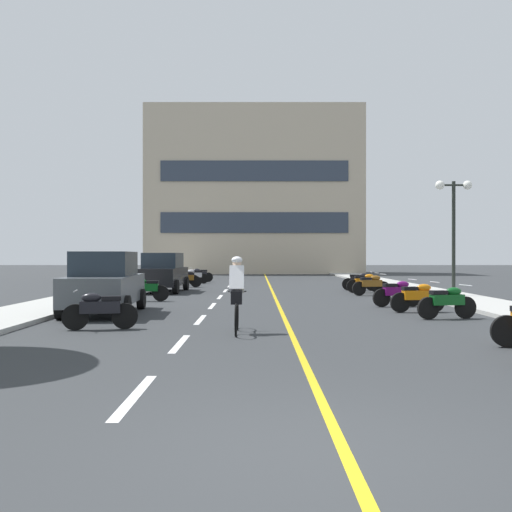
# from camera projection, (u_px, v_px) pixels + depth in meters

# --- Properties ---
(ground_plane) EXTENTS (140.00, 140.00, 0.00)m
(ground_plane) POSITION_uv_depth(u_px,v_px,m) (266.00, 292.00, 25.79)
(ground_plane) COLOR #2D3033
(curb_left) EXTENTS (2.40, 72.00, 0.12)m
(curb_left) POSITION_uv_depth(u_px,v_px,m) (126.00, 287.00, 28.78)
(curb_left) COLOR #A8A8A3
(curb_left) RESTS_ON ground
(curb_right) EXTENTS (2.40, 72.00, 0.12)m
(curb_right) POSITION_uv_depth(u_px,v_px,m) (404.00, 287.00, 28.80)
(curb_right) COLOR #A8A8A3
(curb_right) RESTS_ON ground
(lane_dash_0) EXTENTS (0.14, 2.20, 0.01)m
(lane_dash_0) POSITION_uv_depth(u_px,v_px,m) (134.00, 396.00, 6.78)
(lane_dash_0) COLOR silver
(lane_dash_0) RESTS_ON ground
(lane_dash_1) EXTENTS (0.14, 2.20, 0.01)m
(lane_dash_1) POSITION_uv_depth(u_px,v_px,m) (179.00, 343.00, 10.78)
(lane_dash_1) COLOR silver
(lane_dash_1) RESTS_ON ground
(lane_dash_2) EXTENTS (0.14, 2.20, 0.01)m
(lane_dash_2) POSITION_uv_depth(u_px,v_px,m) (200.00, 320.00, 14.78)
(lane_dash_2) COLOR silver
(lane_dash_2) RESTS_ON ground
(lane_dash_3) EXTENTS (0.14, 2.20, 0.01)m
(lane_dash_3) POSITION_uv_depth(u_px,v_px,m) (212.00, 306.00, 18.78)
(lane_dash_3) COLOR silver
(lane_dash_3) RESTS_ON ground
(lane_dash_4) EXTENTS (0.14, 2.20, 0.01)m
(lane_dash_4) POSITION_uv_depth(u_px,v_px,m) (219.00, 297.00, 22.78)
(lane_dash_4) COLOR silver
(lane_dash_4) RESTS_ON ground
(lane_dash_5) EXTENTS (0.14, 2.20, 0.01)m
(lane_dash_5) POSITION_uv_depth(u_px,v_px,m) (225.00, 291.00, 26.78)
(lane_dash_5) COLOR silver
(lane_dash_5) RESTS_ON ground
(lane_dash_6) EXTENTS (0.14, 2.20, 0.01)m
(lane_dash_6) POSITION_uv_depth(u_px,v_px,m) (229.00, 286.00, 30.78)
(lane_dash_6) COLOR silver
(lane_dash_6) RESTS_ON ground
(lane_dash_7) EXTENTS (0.14, 2.20, 0.01)m
(lane_dash_7) POSITION_uv_depth(u_px,v_px,m) (232.00, 282.00, 34.78)
(lane_dash_7) COLOR silver
(lane_dash_7) RESTS_ON ground
(lane_dash_8) EXTENTS (0.14, 2.20, 0.01)m
(lane_dash_8) POSITION_uv_depth(u_px,v_px,m) (234.00, 280.00, 38.78)
(lane_dash_8) COLOR silver
(lane_dash_8) RESTS_ON ground
(lane_dash_9) EXTENTS (0.14, 2.20, 0.01)m
(lane_dash_9) POSITION_uv_depth(u_px,v_px,m) (236.00, 277.00, 42.78)
(lane_dash_9) COLOR silver
(lane_dash_9) RESTS_ON ground
(lane_dash_10) EXTENTS (0.14, 2.20, 0.01)m
(lane_dash_10) POSITION_uv_depth(u_px,v_px,m) (238.00, 275.00, 46.78)
(lane_dash_10) COLOR silver
(lane_dash_10) RESTS_ON ground
(lane_dash_11) EXTENTS (0.14, 2.20, 0.01)m
(lane_dash_11) POSITION_uv_depth(u_px,v_px,m) (239.00, 274.00, 50.78)
(lane_dash_11) COLOR silver
(lane_dash_11) RESTS_ON ground
(centre_line_yellow) EXTENTS (0.12, 66.00, 0.01)m
(centre_line_yellow) POSITION_uv_depth(u_px,v_px,m) (270.00, 288.00, 28.79)
(centre_line_yellow) COLOR gold
(centre_line_yellow) RESTS_ON ground
(office_building) EXTENTS (20.01, 7.43, 15.43)m
(office_building) POSITION_uv_depth(u_px,v_px,m) (254.00, 193.00, 53.43)
(office_building) COLOR #BCAD93
(office_building) RESTS_ON ground
(street_lamp_mid) EXTENTS (1.46, 0.36, 4.57)m
(street_lamp_mid) POSITION_uv_depth(u_px,v_px,m) (453.00, 210.00, 22.15)
(street_lamp_mid) COLOR black
(street_lamp_mid) RESTS_ON curb_right
(parked_car_near) EXTENTS (2.11, 4.29, 1.82)m
(parked_car_near) POSITION_uv_depth(u_px,v_px,m) (104.00, 283.00, 16.23)
(parked_car_near) COLOR black
(parked_car_near) RESTS_ON ground
(parked_car_mid) EXTENTS (2.03, 4.25, 1.82)m
(parked_car_mid) POSITION_uv_depth(u_px,v_px,m) (162.00, 272.00, 25.84)
(parked_car_mid) COLOR black
(parked_car_mid) RESTS_ON ground
(motorcycle_2) EXTENTS (1.69, 0.63, 0.92)m
(motorcycle_2) POSITION_uv_depth(u_px,v_px,m) (99.00, 309.00, 12.80)
(motorcycle_2) COLOR black
(motorcycle_2) RESTS_ON ground
(motorcycle_3) EXTENTS (1.69, 0.64, 0.92)m
(motorcycle_3) POSITION_uv_depth(u_px,v_px,m) (447.00, 301.00, 14.95)
(motorcycle_3) COLOR black
(motorcycle_3) RESTS_ON ground
(motorcycle_4) EXTENTS (1.70, 0.60, 0.92)m
(motorcycle_4) POSITION_uv_depth(u_px,v_px,m) (417.00, 297.00, 16.70)
(motorcycle_4) COLOR black
(motorcycle_4) RESTS_ON ground
(motorcycle_5) EXTENTS (1.69, 0.63, 0.92)m
(motorcycle_5) POSITION_uv_depth(u_px,v_px,m) (397.00, 292.00, 18.53)
(motorcycle_5) COLOR black
(motorcycle_5) RESTS_ON ground
(motorcycle_6) EXTENTS (1.70, 0.60, 0.92)m
(motorcycle_6) POSITION_uv_depth(u_px,v_px,m) (145.00, 289.00, 20.63)
(motorcycle_6) COLOR black
(motorcycle_6) RESTS_ON ground
(motorcycle_7) EXTENTS (1.68, 0.65, 0.92)m
(motorcycle_7) POSITION_uv_depth(u_px,v_px,m) (371.00, 284.00, 23.67)
(motorcycle_7) COLOR black
(motorcycle_7) RESTS_ON ground
(motorcycle_8) EXTENTS (1.70, 0.60, 0.92)m
(motorcycle_8) POSITION_uv_depth(u_px,v_px,m) (364.00, 282.00, 25.40)
(motorcycle_8) COLOR black
(motorcycle_8) RESTS_ON ground
(motorcycle_9) EXTENTS (1.70, 0.60, 0.92)m
(motorcycle_9) POSITION_uv_depth(u_px,v_px,m) (359.00, 281.00, 26.98)
(motorcycle_9) COLOR black
(motorcycle_9) RESTS_ON ground
(motorcycle_10) EXTENTS (1.70, 0.60, 0.92)m
(motorcycle_10) POSITION_uv_depth(u_px,v_px,m) (184.00, 278.00, 29.61)
(motorcycle_10) COLOR black
(motorcycle_10) RESTS_ON ground
(motorcycle_11) EXTENTS (1.70, 0.60, 0.92)m
(motorcycle_11) POSITION_uv_depth(u_px,v_px,m) (183.00, 277.00, 31.37)
(motorcycle_11) COLOR black
(motorcycle_11) RESTS_ON ground
(motorcycle_12) EXTENTS (1.70, 0.60, 0.92)m
(motorcycle_12) POSITION_uv_depth(u_px,v_px,m) (193.00, 276.00, 33.51)
(motorcycle_12) COLOR black
(motorcycle_12) RESTS_ON ground
(motorcycle_13) EXTENTS (1.69, 0.61, 0.92)m
(motorcycle_13) POSITION_uv_depth(u_px,v_px,m) (199.00, 275.00, 35.63)
(motorcycle_13) COLOR black
(motorcycle_13) RESTS_ON ground
(cyclist_rider) EXTENTS (0.42, 1.77, 1.71)m
(cyclist_rider) POSITION_uv_depth(u_px,v_px,m) (236.00, 293.00, 12.29)
(cyclist_rider) COLOR black
(cyclist_rider) RESTS_ON ground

